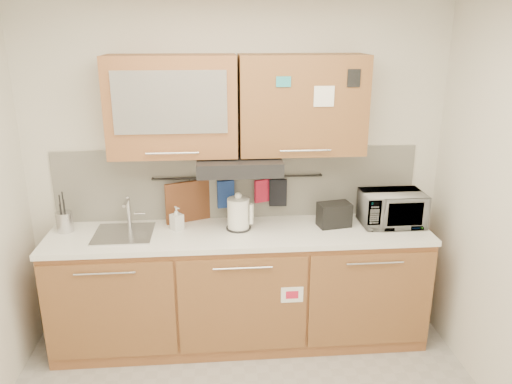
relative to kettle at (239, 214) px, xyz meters
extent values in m
plane|color=silver|center=(0.01, 0.26, 0.27)|extent=(3.20, 0.00, 3.20)
cube|color=#945C34|center=(0.01, -0.04, -0.59)|extent=(2.80, 0.60, 0.88)
cube|color=black|center=(0.01, -0.04, -0.98)|extent=(2.80, 0.54, 0.10)
cube|color=#946234|center=(-0.93, -0.35, -0.56)|extent=(0.91, 0.02, 0.74)
cylinder|color=silver|center=(-0.93, -0.37, -0.25)|extent=(0.41, 0.01, 0.01)
cube|color=#946234|center=(0.01, -0.35, -0.56)|extent=(0.91, 0.02, 0.74)
cylinder|color=silver|center=(0.01, -0.37, -0.25)|extent=(0.41, 0.01, 0.01)
cube|color=#946234|center=(0.94, -0.35, -0.56)|extent=(0.91, 0.02, 0.74)
cylinder|color=silver|center=(0.94, -0.37, -0.25)|extent=(0.41, 0.01, 0.01)
cube|color=white|center=(0.01, -0.05, -0.13)|extent=(2.82, 0.62, 0.04)
cube|color=silver|center=(0.01, 0.25, 0.17)|extent=(2.80, 0.02, 0.56)
cube|color=#945C34|center=(-0.45, 0.09, 0.80)|extent=(0.90, 0.35, 0.70)
cube|color=silver|center=(-0.45, -0.10, 0.85)|extent=(0.76, 0.02, 0.42)
cube|color=#946234|center=(0.47, 0.09, 0.80)|extent=(0.90, 0.35, 0.70)
cube|color=white|center=(0.59, -0.09, 0.88)|extent=(0.14, 0.00, 0.14)
cube|color=black|center=(0.01, 0.01, 0.39)|extent=(0.60, 0.46, 0.10)
cube|color=silver|center=(-0.84, -0.04, -0.12)|extent=(0.42, 0.40, 0.03)
cylinder|color=silver|center=(-0.82, 0.12, 0.01)|extent=(0.03, 0.03, 0.24)
cylinder|color=silver|center=(-0.82, 0.04, 0.11)|extent=(0.02, 0.18, 0.02)
cylinder|color=black|center=(0.01, 0.21, 0.23)|extent=(1.30, 0.02, 0.02)
cylinder|color=#B9B9BE|center=(-1.28, 0.06, -0.04)|extent=(0.14, 0.14, 0.15)
cylinder|color=black|center=(-1.30, 0.07, 0.03)|extent=(0.01, 0.01, 0.28)
cylinder|color=black|center=(-1.26, 0.04, 0.01)|extent=(0.01, 0.01, 0.25)
cylinder|color=black|center=(-1.28, 0.08, 0.04)|extent=(0.01, 0.01, 0.30)
cylinder|color=black|center=(-1.29, 0.04, 0.00)|extent=(0.01, 0.01, 0.22)
cylinder|color=white|center=(0.00, 0.00, 0.00)|extent=(0.21, 0.21, 0.24)
sphere|color=white|center=(0.00, 0.00, 0.15)|extent=(0.05, 0.05, 0.05)
cube|color=white|center=(0.09, -0.04, 0.02)|extent=(0.03, 0.04, 0.15)
cylinder|color=black|center=(0.00, 0.00, -0.11)|extent=(0.18, 0.18, 0.01)
cube|color=black|center=(0.72, 0.00, -0.02)|extent=(0.26, 0.18, 0.18)
cube|color=black|center=(0.68, -0.01, 0.06)|extent=(0.08, 0.12, 0.01)
cube|color=black|center=(0.77, 0.01, 0.06)|extent=(0.08, 0.12, 0.01)
imported|color=#999999|center=(1.17, 0.00, 0.01)|extent=(0.47, 0.32, 0.26)
imported|color=#999999|center=(-0.46, 0.03, -0.03)|extent=(0.11, 0.11, 0.18)
cube|color=brown|center=(-0.36, 0.20, -0.03)|extent=(0.37, 0.17, 0.48)
cube|color=navy|center=(-0.09, 0.20, 0.10)|extent=(0.13, 0.06, 0.22)
cube|color=black|center=(0.32, 0.20, 0.10)|extent=(0.14, 0.05, 0.21)
cube|color=red|center=(0.20, 0.20, 0.12)|extent=(0.14, 0.07, 0.18)
camera|label=1|loc=(-0.16, -3.47, 1.31)|focal=35.00mm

